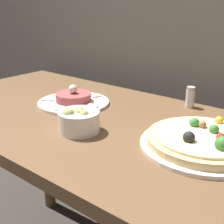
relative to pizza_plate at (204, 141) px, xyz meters
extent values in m
cube|color=brown|center=(-0.33, -0.02, -0.04)|extent=(1.40, 0.66, 0.03)
cylinder|color=brown|center=(-0.97, 0.25, -0.42)|extent=(0.06, 0.06, 0.73)
cylinder|color=white|center=(0.00, 0.00, -0.01)|extent=(0.31, 0.31, 0.01)
cylinder|color=#E5C17F|center=(0.00, 0.00, 0.00)|extent=(0.28, 0.28, 0.02)
cylinder|color=beige|center=(0.00, 0.00, 0.01)|extent=(0.25, 0.25, 0.01)
sphere|color=#387F33|center=(0.06, -0.05, 0.03)|extent=(0.03, 0.03, 0.03)
sphere|color=#387F33|center=(-0.05, 0.04, 0.03)|extent=(0.03, 0.03, 0.03)
sphere|color=#B22D23|center=(0.04, -0.01, 0.02)|extent=(0.02, 0.02, 0.02)
sphere|color=#387F33|center=(0.01, 0.03, 0.02)|extent=(0.03, 0.03, 0.03)
sphere|color=black|center=(-0.01, -0.06, 0.03)|extent=(0.03, 0.03, 0.03)
sphere|color=gold|center=(0.00, 0.10, 0.02)|extent=(0.02, 0.02, 0.02)
sphere|color=#997047|center=(-0.02, 0.04, 0.02)|extent=(0.02, 0.02, 0.02)
cylinder|color=white|center=(-0.50, 0.03, -0.01)|extent=(0.25, 0.25, 0.01)
cylinder|color=#A84747|center=(-0.50, 0.03, 0.01)|extent=(0.12, 0.12, 0.03)
sphere|color=silver|center=(-0.50, 0.03, 0.04)|extent=(0.03, 0.03, 0.03)
cube|color=white|center=(-0.41, 0.03, 0.00)|extent=(0.04, 0.02, 0.01)
cube|color=white|center=(-0.47, 0.12, 0.00)|extent=(0.03, 0.04, 0.01)
cube|color=white|center=(-0.58, 0.09, 0.00)|extent=(0.04, 0.04, 0.01)
cube|color=white|center=(-0.58, -0.02, 0.00)|extent=(0.04, 0.04, 0.01)
cube|color=white|center=(-0.47, -0.06, 0.00)|extent=(0.03, 0.04, 0.01)
cylinder|color=white|center=(-0.31, -0.13, 0.01)|extent=(0.12, 0.12, 0.06)
sphere|color=#B7BC70|center=(-0.31, -0.12, 0.04)|extent=(0.03, 0.03, 0.03)
sphere|color=#A3B25B|center=(-0.29, -0.13, 0.04)|extent=(0.03, 0.03, 0.03)
sphere|color=#A3B25B|center=(-0.31, -0.12, 0.04)|extent=(0.03, 0.03, 0.03)
sphere|color=#B7BC70|center=(-0.33, -0.15, 0.04)|extent=(0.04, 0.04, 0.04)
sphere|color=#B7BC70|center=(-0.33, -0.14, 0.04)|extent=(0.03, 0.03, 0.03)
sphere|color=#A3B25B|center=(-0.29, -0.12, 0.04)|extent=(0.03, 0.03, 0.03)
cylinder|color=silver|center=(-0.17, 0.26, 0.01)|extent=(0.03, 0.03, 0.06)
cylinder|color=#B2B2B7|center=(-0.17, 0.26, 0.05)|extent=(0.03, 0.03, 0.01)
camera|label=1|loc=(0.27, -0.69, 0.33)|focal=50.00mm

